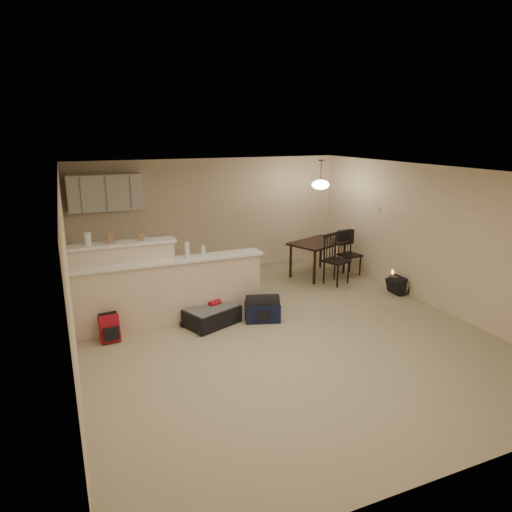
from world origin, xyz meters
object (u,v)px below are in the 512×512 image
dining_chair_near (337,259)px  dining_chair_far (350,254)px  navy_duffel (262,312)px  suitcase (212,316)px  dining_table (318,246)px  black_daypack (398,286)px  red_backpack (109,328)px  pendant_lamp (321,184)px

dining_chair_near → dining_chair_far: 0.71m
dining_chair_far → navy_duffel: 3.20m
suitcase → navy_duffel: size_ratio=1.46×
dining_table → black_daypack: size_ratio=3.98×
dining_chair_near → navy_duffel: 2.50m
dining_table → red_backpack: size_ratio=3.42×
dining_chair_far → suitcase: bearing=-167.7°
pendant_lamp → dining_chair_far: bearing=-19.7°
dining_chair_near → pendant_lamp: bearing=75.9°
pendant_lamp → black_daypack: pendant_lamp is taller
dining_table → dining_chair_near: dining_chair_near is taller
dining_table → suitcase: 3.38m
pendant_lamp → suitcase: bearing=-151.1°
suitcase → red_backpack: size_ratio=2.02×
black_daypack → dining_chair_near: bearing=37.8°
dining_table → red_backpack: bearing=177.7°
pendant_lamp → navy_duffel: bearing=-139.4°
black_daypack → pendant_lamp: bearing=27.5°
pendant_lamp → dining_chair_far: (0.66, -0.24, -1.51)m
red_backpack → black_daypack: bearing=-5.5°
dining_chair_far → dining_table: bearing=151.6°
dining_chair_near → navy_duffel: (-2.18, -1.18, -0.36)m
dining_table → dining_chair_near: (0.07, -0.63, -0.15)m
pendant_lamp → red_backpack: 5.13m
black_daypack → dining_chair_far: bearing=7.5°
pendant_lamp → red_backpack: size_ratio=1.49×
dining_chair_far → black_daypack: bearing=-91.1°
pendant_lamp → black_daypack: size_ratio=1.73×
dining_chair_near → navy_duffel: size_ratio=1.80×
dining_chair_far → navy_duffel: (-2.77, -1.57, -0.32)m
navy_duffel → pendant_lamp: bearing=57.8°
pendant_lamp → dining_chair_near: 1.60m
red_backpack → dining_chair_near: bearing=6.7°
dining_table → navy_duffel: dining_table is taller
dining_chair_near → red_backpack: bearing=171.3°
dining_chair_near → dining_chair_far: (0.59, 0.39, -0.04)m
pendant_lamp → suitcase: pendant_lamp is taller
dining_chair_near → black_daypack: bearing=-72.8°
dining_table → navy_duffel: (-2.11, -1.81, -0.51)m
dining_chair_near → red_backpack: size_ratio=2.48×
suitcase → navy_duffel: (0.82, -0.19, 0.01)m
dining_table → dining_chair_far: size_ratio=1.49×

